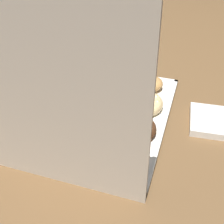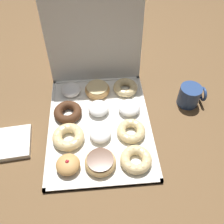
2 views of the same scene
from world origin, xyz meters
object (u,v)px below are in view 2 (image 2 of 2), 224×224
at_px(coffee_mug, 190,95).
at_px(glazed_ring_donut_10, 96,89).
at_px(cruller_donut_11, 125,87).
at_px(cruller_donut_5, 131,131).
at_px(powdered_filled_donut_9, 71,90).
at_px(chocolate_cake_ring_donut_6, 68,112).
at_px(powdered_filled_donut_8, 129,108).
at_px(napkin_stack, 11,143).
at_px(powdered_filled_donut_4, 99,134).
at_px(donut_box, 99,125).
at_px(cruller_donut_2, 136,159).
at_px(chocolate_frosted_donut_1, 100,162).
at_px(jelly_filled_donut_0, 68,165).
at_px(cruller_donut_3, 68,137).
at_px(powdered_filled_donut_7, 98,108).

bearing_deg(coffee_mug, glazed_ring_donut_10, 167.48).
bearing_deg(cruller_donut_11, cruller_donut_5, -91.67).
height_order(powdered_filled_donut_9, cruller_donut_11, powdered_filled_donut_9).
bearing_deg(coffee_mug, chocolate_cake_ring_donut_6, -176.27).
bearing_deg(powdered_filled_donut_8, napkin_stack, -165.42).
xyz_separation_m(powdered_filled_donut_4, cruller_donut_5, (0.12, 0.01, -0.00)).
distance_m(powdered_filled_donut_4, coffee_mug, 0.43).
bearing_deg(napkin_stack, powdered_filled_donut_9, 48.28).
distance_m(powdered_filled_donut_8, coffee_mug, 0.27).
height_order(donut_box, cruller_donut_2, cruller_donut_2).
bearing_deg(cruller_donut_11, cruller_donut_2, -91.07).
bearing_deg(chocolate_frosted_donut_1, powdered_filled_donut_9, 106.72).
bearing_deg(powdered_filled_donut_9, chocolate_frosted_donut_1, -73.28).
xyz_separation_m(donut_box, cruller_donut_5, (0.12, -0.06, 0.02)).
height_order(jelly_filled_donut_0, cruller_donut_5, jelly_filled_donut_0).
relative_size(jelly_filled_donut_0, chocolate_cake_ring_donut_6, 0.73).
bearing_deg(cruller_donut_5, coffee_mug, 28.78).
height_order(cruller_donut_2, cruller_donut_3, cruller_donut_3).
relative_size(donut_box, coffee_mug, 4.79).
bearing_deg(powdered_filled_donut_4, napkin_stack, -179.95).
height_order(powdered_filled_donut_9, coffee_mug, coffee_mug).
bearing_deg(cruller_donut_11, chocolate_cake_ring_donut_6, -153.93).
height_order(cruller_donut_3, napkin_stack, cruller_donut_3).
distance_m(chocolate_frosted_donut_1, powdered_filled_donut_9, 0.39).
xyz_separation_m(donut_box, cruller_donut_2, (0.12, -0.18, 0.02)).
relative_size(powdered_filled_donut_9, glazed_ring_donut_10, 0.78).
height_order(donut_box, powdered_filled_donut_8, powdered_filled_donut_8).
relative_size(cruller_donut_5, cruller_donut_11, 1.02).
relative_size(cruller_donut_3, napkin_stack, 0.85).
distance_m(powdered_filled_donut_4, glazed_ring_donut_10, 0.24).
relative_size(jelly_filled_donut_0, powdered_filled_donut_4, 1.01).
distance_m(chocolate_frosted_donut_1, cruller_donut_3, 0.17).
distance_m(jelly_filled_donut_0, cruller_donut_2, 0.24).
relative_size(donut_box, cruller_donut_2, 4.66).
xyz_separation_m(cruller_donut_2, powdered_filled_donut_8, (0.01, 0.24, 0.00)).
bearing_deg(powdered_filled_donut_9, powdered_filled_donut_8, -27.61).
distance_m(chocolate_frosted_donut_1, powdered_filled_donut_7, 0.25).
bearing_deg(cruller_donut_2, cruller_donut_3, 154.21).
distance_m(jelly_filled_donut_0, glazed_ring_donut_10, 0.38).
bearing_deg(cruller_donut_3, cruller_donut_5, 1.88).
bearing_deg(cruller_donut_11, powdered_filled_donut_8, -89.58).
relative_size(chocolate_frosted_donut_1, powdered_filled_donut_9, 1.27).
distance_m(powdered_filled_donut_8, powdered_filled_donut_9, 0.28).
xyz_separation_m(powdered_filled_donut_9, napkin_stack, (-0.22, -0.25, -0.02)).
relative_size(powdered_filled_donut_7, coffee_mug, 0.78).
xyz_separation_m(chocolate_frosted_donut_1, powdered_filled_donut_8, (0.13, 0.24, 0.00)).
xyz_separation_m(cruller_donut_11, napkin_stack, (-0.47, -0.25, -0.02)).
height_order(chocolate_cake_ring_donut_6, glazed_ring_donut_10, same).
bearing_deg(cruller_donut_5, powdered_filled_donut_7, 134.21).
xyz_separation_m(donut_box, cruller_donut_3, (-0.12, -0.07, 0.03)).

